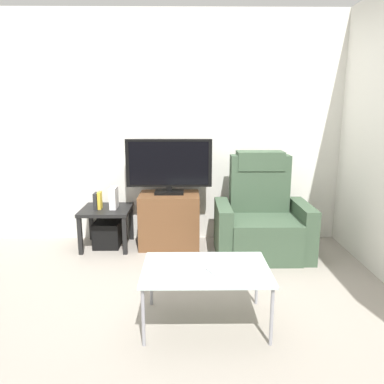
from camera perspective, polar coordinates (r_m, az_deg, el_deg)
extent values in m
plane|color=gray|center=(3.60, -2.04, -12.72)|extent=(6.40, 6.40, 0.00)
cube|color=silver|center=(4.39, -1.83, 9.47)|extent=(6.40, 0.06, 2.60)
cube|color=brown|center=(4.27, -3.41, -4.24)|extent=(0.67, 0.47, 0.60)
cube|color=black|center=(4.02, -3.59, -3.53)|extent=(0.61, 0.02, 0.02)
cube|color=black|center=(4.06, -3.56, -2.86)|extent=(0.34, 0.11, 0.04)
cube|color=black|center=(4.21, -3.46, -0.03)|extent=(0.32, 0.20, 0.03)
cube|color=black|center=(4.20, -3.46, 0.50)|extent=(0.06, 0.04, 0.05)
cube|color=black|center=(4.15, -3.52, 4.39)|extent=(0.95, 0.05, 0.53)
cube|color=black|center=(4.13, -3.53, 4.34)|extent=(0.87, 0.01, 0.47)
cube|color=#384C38|center=(4.09, 10.58, -6.58)|extent=(0.70, 0.72, 0.42)
cube|color=#384C38|center=(4.21, 10.17, 1.33)|extent=(0.64, 0.20, 0.62)
cube|color=#384C38|center=(4.19, 10.25, 4.74)|extent=(0.50, 0.26, 0.20)
cube|color=#384C38|center=(4.01, 4.70, -5.75)|extent=(0.14, 0.68, 0.56)
cube|color=#384C38|center=(4.17, 16.32, -5.49)|extent=(0.14, 0.68, 0.56)
cube|color=black|center=(4.31, -12.88, -2.65)|extent=(0.54, 0.54, 0.04)
cube|color=black|center=(4.21, -16.60, -6.42)|extent=(0.04, 0.04, 0.41)
cube|color=black|center=(4.10, -10.15, -6.56)|extent=(0.04, 0.04, 0.41)
cube|color=black|center=(4.64, -15.02, -4.53)|extent=(0.04, 0.04, 0.41)
cube|color=black|center=(4.55, -9.18, -4.60)|extent=(0.04, 0.04, 0.41)
cube|color=black|center=(4.39, -12.70, -6.26)|extent=(0.29, 0.29, 0.29)
cube|color=#262626|center=(4.28, -14.32, -1.32)|extent=(0.04, 0.13, 0.18)
cube|color=gold|center=(4.27, -13.79, -1.23)|extent=(0.03, 0.11, 0.19)
cube|color=white|center=(4.26, -11.76, -0.85)|extent=(0.07, 0.20, 0.24)
cube|color=#B2C6C1|center=(2.73, 2.12, -11.60)|extent=(0.90, 0.60, 0.02)
cylinder|color=gray|center=(2.60, -7.40, -18.34)|extent=(0.02, 0.02, 0.41)
cylinder|color=gray|center=(2.64, 11.98, -18.00)|extent=(0.02, 0.02, 0.41)
cylinder|color=gray|center=(3.07, -6.22, -13.18)|extent=(0.02, 0.02, 0.41)
cylinder|color=gray|center=(3.11, 9.80, -12.99)|extent=(0.02, 0.02, 0.41)
cube|color=#B7B7BC|center=(2.67, 3.36, -11.85)|extent=(0.13, 0.17, 0.01)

